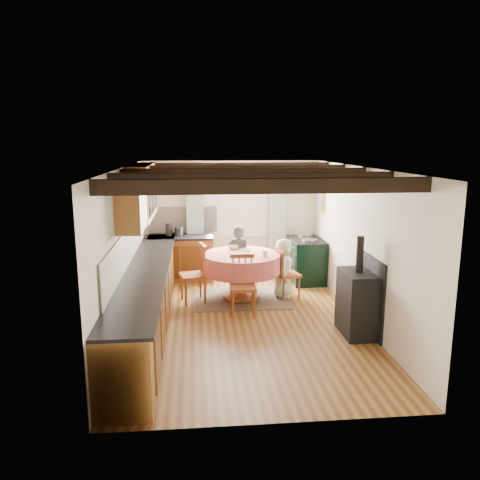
{
  "coord_description": "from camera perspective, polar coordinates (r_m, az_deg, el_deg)",
  "views": [
    {
      "loc": [
        -0.74,
        -6.97,
        2.76
      ],
      "look_at": [
        0.0,
        0.8,
        1.15
      ],
      "focal_mm": 35.43,
      "sensor_mm": 36.0,
      "label": 1
    }
  ],
  "objects": [
    {
      "name": "wall_plate",
      "position": [
        9.91,
        5.02,
        5.48
      ],
      "size": [
        0.3,
        0.02,
        0.3
      ],
      "primitive_type": "cylinder",
      "rotation": [
        1.57,
        0.0,
        0.0
      ],
      "color": "silver",
      "rests_on": "wall_back"
    },
    {
      "name": "curtain_left",
      "position": [
        9.76,
        -5.42,
        1.82
      ],
      "size": [
        0.35,
        0.1,
        2.1
      ],
      "primitive_type": "cube",
      "color": "silver",
      "rests_on": "wall_back"
    },
    {
      "name": "bowl_a",
      "position": [
        8.36,
        0.73,
        -1.51
      ],
      "size": [
        0.25,
        0.25,
        0.05
      ],
      "primitive_type": "imported",
      "rotation": [
        0.0,
        0.0,
        1.69
      ],
      "color": "silver",
      "rests_on": "dining_table"
    },
    {
      "name": "ceiling",
      "position": [
        7.01,
        0.63,
        8.72
      ],
      "size": [
        3.6,
        5.5,
        0.0
      ],
      "primitive_type": "cube",
      "color": "white",
      "rests_on": "ground"
    },
    {
      "name": "wall_cabinet_solid",
      "position": [
        6.78,
        -12.98,
        4.08
      ],
      "size": [
        0.34,
        0.9,
        0.7
      ],
      "primitive_type": "cube",
      "color": "#A26121",
      "rests_on": "wall_left"
    },
    {
      "name": "chair_right",
      "position": [
        8.57,
        5.77,
        -3.92
      ],
      "size": [
        0.51,
        0.49,
        0.93
      ],
      "primitive_type": null,
      "rotation": [
        0.0,
        0.0,
        1.83
      ],
      "color": "#97532A",
      "rests_on": "floor"
    },
    {
      "name": "floor",
      "position": [
        7.53,
        0.58,
        -9.84
      ],
      "size": [
        3.6,
        5.5,
        0.0
      ],
      "primitive_type": "cube",
      "color": "olive",
      "rests_on": "ground"
    },
    {
      "name": "splash_left",
      "position": [
        7.5,
        -13.29,
        -0.65
      ],
      "size": [
        0.02,
        4.5,
        0.55
      ],
      "primitive_type": "cube",
      "color": "beige",
      "rests_on": "wall_left"
    },
    {
      "name": "beam_c",
      "position": [
        7.02,
        0.62,
        7.98
      ],
      "size": [
        3.6,
        0.16,
        0.16
      ],
      "primitive_type": "cube",
      "color": "black",
      "rests_on": "ceiling"
    },
    {
      "name": "beam_d",
      "position": [
        8.01,
        -0.14,
        8.44
      ],
      "size": [
        3.6,
        0.16,
        0.16
      ],
      "primitive_type": "cube",
      "color": "black",
      "rests_on": "ceiling"
    },
    {
      "name": "child_right",
      "position": [
        8.59,
        5.28,
        -3.38
      ],
      "size": [
        0.45,
        0.59,
        1.08
      ],
      "primitive_type": "imported",
      "rotation": [
        0.0,
        0.0,
        1.36
      ],
      "color": "#DEECC4",
      "rests_on": "floor"
    },
    {
      "name": "chair_left",
      "position": [
        8.33,
        -5.68,
        -4.02
      ],
      "size": [
        0.55,
        0.53,
        1.03
      ],
      "primitive_type": null,
      "rotation": [
        0.0,
        0.0,
        -1.36
      ],
      "color": "#97532A",
      "rests_on": "floor"
    },
    {
      "name": "beam_b",
      "position": [
        6.03,
        1.63,
        7.37
      ],
      "size": [
        3.6,
        0.16,
        0.16
      ],
      "primitive_type": "cube",
      "color": "black",
      "rests_on": "ceiling"
    },
    {
      "name": "worktop_left",
      "position": [
        7.25,
        -11.14,
        -3.43
      ],
      "size": [
        0.64,
        5.3,
        0.04
      ],
      "primitive_type": "cube",
      "color": "black",
      "rests_on": "base_cabinet_left"
    },
    {
      "name": "wall_right",
      "position": [
        7.58,
        14.27,
        -0.59
      ],
      "size": [
        0.0,
        5.5,
        2.4
      ],
      "primitive_type": "cube",
      "color": "silver",
      "rests_on": "ground"
    },
    {
      "name": "window_pane",
      "position": [
        9.81,
        -0.49,
        4.87
      ],
      "size": [
        1.2,
        0.01,
        1.4
      ],
      "primitive_type": "cube",
      "color": "white",
      "rests_on": "wall_back"
    },
    {
      "name": "wall_front",
      "position": [
        4.56,
        4.28,
        -8.4
      ],
      "size": [
        3.6,
        0.0,
        2.4
      ],
      "primitive_type": "cube",
      "color": "silver",
      "rests_on": "ground"
    },
    {
      "name": "wall_left",
      "position": [
        7.22,
        -13.76,
        -1.16
      ],
      "size": [
        0.0,
        5.5,
        2.4
      ],
      "primitive_type": "cube",
      "color": "silver",
      "rests_on": "ground"
    },
    {
      "name": "window_frame",
      "position": [
        9.81,
        -0.49,
        4.87
      ],
      "size": [
        1.34,
        0.03,
        1.54
      ],
      "primitive_type": "cube",
      "color": "white",
      "rests_on": "wall_back"
    },
    {
      "name": "wall_back",
      "position": [
        9.87,
        -1.07,
        2.56
      ],
      "size": [
        3.6,
        0.0,
        2.4
      ],
      "primitive_type": "cube",
      "color": "silver",
      "rests_on": "ground"
    },
    {
      "name": "beam_a",
      "position": [
        5.04,
        3.03,
        6.52
      ],
      "size": [
        3.6,
        0.16,
        0.16
      ],
      "primitive_type": "cube",
      "color": "black",
      "rests_on": "ceiling"
    },
    {
      "name": "beam_e",
      "position": [
        9.01,
        -0.73,
        8.8
      ],
      "size": [
        3.6,
        0.16,
        0.16
      ],
      "primitive_type": "cube",
      "color": "black",
      "rests_on": "ceiling"
    },
    {
      "name": "child_far",
      "position": [
        9.01,
        -0.21,
        -2.11
      ],
      "size": [
        0.51,
        0.4,
        1.23
      ],
      "primitive_type": "imported",
      "rotation": [
        0.0,
        0.0,
        2.88
      ],
      "color": "#354144",
      "rests_on": "floor"
    },
    {
      "name": "cast_iron_stove",
      "position": [
        7.06,
        14.05,
        -5.39
      ],
      "size": [
        0.44,
        0.73,
        1.46
      ],
      "primitive_type": null,
      "color": "black",
      "rests_on": "floor"
    },
    {
      "name": "aga_range",
      "position": [
        9.63,
        8.0,
        -2.37
      ],
      "size": [
        0.62,
        0.96,
        0.89
      ],
      "primitive_type": null,
      "color": "black",
      "rests_on": "floor"
    },
    {
      "name": "bowl_b",
      "position": [
        8.75,
        -0.81,
        -0.89
      ],
      "size": [
        0.26,
        0.26,
        0.06
      ],
      "primitive_type": "imported",
      "rotation": [
        0.0,
        0.0,
        0.52
      ],
      "color": "silver",
      "rests_on": "dining_table"
    },
    {
      "name": "base_cabinet_back",
      "position": [
        9.7,
        -7.12,
        -2.26
      ],
      "size": [
        1.3,
        0.6,
        0.88
      ],
      "primitive_type": "cube",
      "color": "#A26121",
      "rests_on": "floor"
    },
    {
      "name": "canister_tall",
      "position": [
        9.64,
        -8.54,
        1.25
      ],
      "size": [
        0.14,
        0.14,
        0.24
      ],
      "primitive_type": "cylinder",
      "color": "#262628",
      "rests_on": "worktop_back"
    },
    {
      "name": "cup",
      "position": [
        8.19,
        3.05,
        -1.65
      ],
      "size": [
        0.13,
        0.13,
        0.1
      ],
      "primitive_type": "imported",
      "rotation": [
        0.0,
        0.0,
        4.39
      ],
      "color": "silver",
      "rests_on": "dining_table"
    },
    {
      "name": "splash_back",
      "position": [
        9.82,
        -6.89,
        2.44
      ],
      "size": [
        1.4,
        0.02,
        0.55
      ],
      "primitive_type": "cube",
      "color": "beige",
      "rests_on": "wall_back"
    },
    {
      "name": "worktop_back",
      "position": [
        9.58,
        -7.19,
        0.38
      ],
      "size": [
        1.3,
        0.64,
        0.04
      ],
      "primitive_type": "cube",
      "color": "black",
      "rests_on": "base_cabinet_back"
    },
    {
      "name": "curtain_right",
      "position": [
        9.9,
        4.47,
        1.98
      ],
      "size": [
        0.35,
        0.1,
        2.1
      ],
      "primitive_type": "cube",
      "color": "silver",
      "rests_on": "wall_back"
    },
    {
      "name": "wall_cabinet_glass",
      "position": [
        8.25,
        -11.67,
        5.79
      ],
      "size": [
        0.34,
        1.8,
        0.9
      ],
      "primitive_type": "cube",
      "color": "#A26121",
      "rests_on": "wall_left"
    },
    {
      "name": "chair_near",
      "position": [
        7.69,
        0.36,
        -5.48
      ],
      "size": [
        0.44,
        0.45,
        0.99
      ],
      "primitive_type": null,
      "rotation": [
        0.0,
        0.0,
        -0.03
      ],
      "color": "#97532A",
      "rests_on": "floor"
    },
    {
      "name": "curtain_rod",
      "position": [
        9.67,
        -0.45,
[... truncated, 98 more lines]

